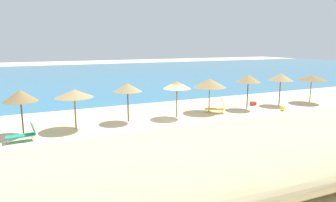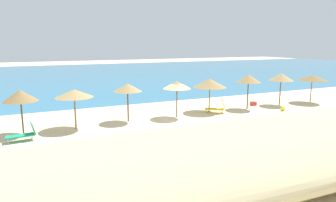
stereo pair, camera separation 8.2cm
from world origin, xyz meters
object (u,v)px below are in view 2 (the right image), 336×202
Objects in this scene: beach_umbrella_3 at (127,88)px; beach_umbrella_4 at (177,85)px; beach_umbrella_1 at (20,96)px; beach_umbrella_5 at (210,83)px; beach_umbrella_6 at (249,79)px; beach_ball at (283,109)px; beach_umbrella_2 at (74,94)px; beach_umbrella_8 at (312,78)px; beach_umbrella_7 at (281,77)px; lounge_chair_1 at (217,107)px; cooler_box at (253,104)px; lounge_chair_0 at (24,134)px.

beach_umbrella_4 is at bearing -5.50° from beach_umbrella_3.
beach_umbrella_3 is 3.66m from beach_umbrella_4.
beach_umbrella_1 is 13.56m from beach_umbrella_5.
beach_ball is at bearing -41.35° from beach_umbrella_6.
beach_umbrella_4 is 3.26m from beach_umbrella_5.
beach_umbrella_4 is (7.27, -0.01, 0.13)m from beach_umbrella_2.
beach_umbrella_7 is at bearing 175.04° from beach_umbrella_8.
lounge_chair_1 is (3.54, -0.08, -1.98)m from beach_umbrella_4.
beach_umbrella_2 is 15.60m from cooler_box.
beach_umbrella_5 is 1.62× the size of lounge_chair_1.
cooler_box is (11.79, 0.75, -2.24)m from beach_umbrella_3.
lounge_chair_1 is (13.84, 1.32, 0.02)m from lounge_chair_0.
lounge_chair_1 is at bearing -0.45° from beach_umbrella_2.
beach_umbrella_6 is at bearing -53.06° from lounge_chair_1.
beach_ball is (5.28, -1.61, -0.24)m from lounge_chair_1.
beach_umbrella_2 is 3.83m from lounge_chair_0.
beach_umbrella_1 is at bearing 179.65° from beach_umbrella_4.
beach_umbrella_6 is at bearing 0.39° from beach_umbrella_1.
beach_umbrella_7 reaches higher than beach_umbrella_8.
beach_umbrella_4 reaches higher than lounge_chair_1.
beach_umbrella_2 is 6.52× the size of beach_ball.
beach_umbrella_3 is (3.63, 0.34, 0.11)m from beach_umbrella_2.
beach_umbrella_2 is 0.95× the size of beach_umbrella_3.
lounge_chair_1 is at bearing -3.41° from beach_umbrella_3.
beach_umbrella_4 reaches higher than lounge_chair_0.
beach_umbrella_1 is 1.03× the size of beach_umbrella_8.
beach_umbrella_8 is (7.18, -0.22, -0.24)m from beach_umbrella_6.
beach_ball is (19.16, -1.75, -2.17)m from beach_umbrella_1.
beach_umbrella_7 is at bearing 0.83° from beach_umbrella_2.
beach_umbrella_4 is 4.05m from lounge_chair_1.
beach_umbrella_7 reaches higher than beach_umbrella_4.
beach_umbrella_5 reaches higher than lounge_chair_1.
beach_umbrella_7 reaches higher than beach_umbrella_3.
lounge_chair_1 is (-3.17, -0.25, -2.11)m from beach_umbrella_6.
beach_umbrella_7 is 1.07× the size of beach_umbrella_8.
beach_umbrella_1 reaches higher than beach_umbrella_3.
beach_umbrella_5 is at bearing 2.22° from beach_umbrella_1.
beach_umbrella_7 is at bearing -0.35° from beach_umbrella_3.
lounge_chair_1 is (7.18, -0.43, -1.96)m from beach_umbrella_3.
lounge_chair_1 is (-6.84, -0.34, -2.06)m from beach_umbrella_7.
beach_umbrella_1 is 2.43m from lounge_chair_0.
beach_umbrella_7 is at bearing -91.51° from lounge_chair_0.
lounge_chair_0 is (-10.30, -1.40, -2.00)m from beach_umbrella_4.
beach_umbrella_2 reaches higher than cooler_box.
lounge_chair_1 is at bearing -1.26° from beach_umbrella_4.
beach_umbrella_1 is at bearing -4.28° from lounge_chair_0.
beach_umbrella_4 is 6.34× the size of cooler_box.
beach_umbrella_1 is at bearing 179.76° from beach_umbrella_8.
beach_umbrella_8 is 6.21× the size of cooler_box.
beach_umbrella_5 is (3.20, 0.59, -0.10)m from beach_umbrella_4.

